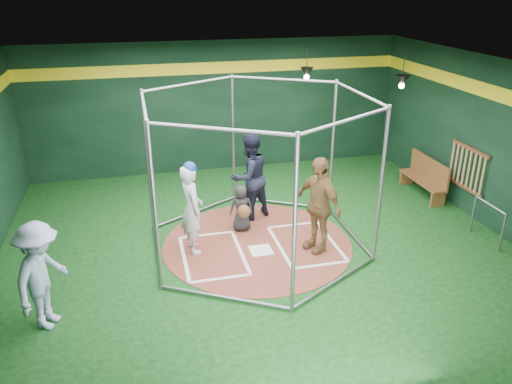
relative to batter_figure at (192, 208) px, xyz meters
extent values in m
cube|color=#0B340E|center=(1.28, -0.05, -0.94)|extent=(10.00, 9.00, 0.02)
cube|color=black|center=(1.28, -0.05, 2.57)|extent=(10.00, 9.00, 0.02)
cube|color=black|center=(1.28, 4.45, 0.82)|extent=(10.00, 0.10, 3.50)
cube|color=black|center=(1.28, -4.55, 0.82)|extent=(10.00, 0.10, 3.50)
cube|color=black|center=(6.28, -0.05, 0.82)|extent=(0.10, 9.00, 3.50)
cube|color=yellow|center=(1.28, 4.42, 1.87)|extent=(10.00, 0.01, 0.30)
cube|color=yellow|center=(6.25, -0.05, 1.87)|extent=(0.01, 9.00, 0.30)
cylinder|color=brown|center=(1.28, -0.05, -0.92)|extent=(3.80, 3.80, 0.01)
cube|color=white|center=(1.28, -0.35, -0.91)|extent=(0.43, 0.43, 0.01)
cube|color=white|center=(0.33, 0.55, -0.91)|extent=(1.10, 0.07, 0.01)
cube|color=white|center=(0.33, -1.15, -0.91)|extent=(1.10, 0.07, 0.01)
cube|color=white|center=(-0.22, -0.30, -0.91)|extent=(0.07, 1.70, 0.01)
cube|color=white|center=(0.88, -0.30, -0.91)|extent=(0.07, 1.70, 0.01)
cube|color=white|center=(2.23, 0.55, -0.91)|extent=(1.10, 0.07, 0.01)
cube|color=white|center=(2.23, -1.15, -0.91)|extent=(1.10, 0.07, 0.01)
cube|color=white|center=(1.68, -0.30, -0.91)|extent=(0.07, 1.70, 0.01)
cube|color=white|center=(2.78, -0.30, -0.91)|extent=(0.07, 1.70, 0.01)
cylinder|color=gray|center=(3.27, 1.10, 0.57)|extent=(0.07, 0.07, 3.00)
cylinder|color=gray|center=(1.28, 2.25, 0.57)|extent=(0.07, 0.07, 3.00)
cylinder|color=gray|center=(-0.72, 1.10, 0.57)|extent=(0.07, 0.07, 3.00)
cylinder|color=gray|center=(-0.72, -1.20, 0.57)|extent=(0.07, 0.07, 3.00)
cylinder|color=gray|center=(1.28, -2.35, 0.57)|extent=(0.07, 0.07, 3.00)
cylinder|color=gray|center=(3.27, -1.20, 0.57)|extent=(0.07, 0.07, 3.00)
cylinder|color=gray|center=(2.27, 1.67, 2.02)|extent=(2.02, 1.20, 0.06)
cylinder|color=gray|center=(2.27, 1.67, -0.88)|extent=(2.02, 1.20, 0.06)
cylinder|color=gray|center=(0.28, 1.67, 2.02)|extent=(2.02, 1.20, 0.06)
cylinder|color=gray|center=(0.28, 1.67, -0.88)|extent=(2.02, 1.20, 0.06)
cylinder|color=gray|center=(-0.72, -0.05, 2.02)|extent=(0.06, 2.30, 0.06)
cylinder|color=gray|center=(-0.72, -0.05, -0.88)|extent=(0.06, 2.30, 0.06)
cylinder|color=gray|center=(0.28, -1.78, 2.02)|extent=(2.02, 1.20, 0.06)
cylinder|color=gray|center=(0.28, -1.78, -0.88)|extent=(2.02, 1.20, 0.06)
cylinder|color=gray|center=(2.27, -1.78, 2.02)|extent=(2.02, 1.20, 0.06)
cylinder|color=gray|center=(2.27, -1.78, -0.88)|extent=(2.02, 1.20, 0.06)
cylinder|color=gray|center=(3.27, -0.05, 2.02)|extent=(0.06, 2.30, 0.06)
cylinder|color=gray|center=(3.27, -0.05, -0.88)|extent=(0.06, 2.30, 0.06)
cube|color=brown|center=(6.22, 0.35, 0.57)|extent=(0.05, 1.25, 0.08)
cube|color=brown|center=(6.22, 0.35, -0.33)|extent=(0.05, 1.25, 0.08)
cylinder|color=tan|center=(6.20, -0.20, 0.12)|extent=(0.06, 0.06, 0.85)
cylinder|color=tan|center=(6.20, -0.05, 0.12)|extent=(0.06, 0.06, 0.85)
cylinder|color=tan|center=(6.20, 0.11, 0.12)|extent=(0.06, 0.06, 0.85)
cylinder|color=tan|center=(6.20, 0.27, 0.12)|extent=(0.06, 0.06, 0.85)
cylinder|color=tan|center=(6.20, 0.43, 0.12)|extent=(0.06, 0.06, 0.85)
cylinder|color=tan|center=(6.20, 0.58, 0.12)|extent=(0.06, 0.06, 0.85)
cylinder|color=tan|center=(6.20, 0.74, 0.12)|extent=(0.06, 0.06, 0.85)
cylinder|color=tan|center=(6.20, 0.90, 0.12)|extent=(0.06, 0.06, 0.85)
cone|color=black|center=(3.48, 3.55, 1.82)|extent=(0.34, 0.34, 0.22)
sphere|color=#FFD899|center=(3.48, 3.55, 1.69)|extent=(0.14, 0.14, 0.14)
cylinder|color=black|center=(3.48, 3.55, 2.17)|extent=(0.02, 0.02, 0.70)
cone|color=black|center=(5.28, 1.95, 1.82)|extent=(0.34, 0.34, 0.22)
sphere|color=#FFD899|center=(5.28, 1.95, 1.69)|extent=(0.14, 0.14, 0.14)
cylinder|color=black|center=(5.28, 1.95, 2.17)|extent=(0.02, 0.02, 0.70)
imported|color=silver|center=(0.00, 0.00, -0.03)|extent=(0.52, 0.70, 1.77)
sphere|color=navy|center=(0.00, 0.00, 0.80)|extent=(0.26, 0.26, 0.26)
imported|color=#AA8248|center=(2.36, -0.53, 0.04)|extent=(0.87, 1.21, 1.91)
imported|color=black|center=(1.10, 0.62, -0.41)|extent=(0.52, 0.37, 1.00)
sphere|color=brown|center=(1.10, 0.37, -0.38)|extent=(0.28, 0.28, 0.28)
imported|color=black|center=(1.41, 1.19, 0.05)|extent=(1.16, 1.06, 1.93)
imported|color=#A5BADB|center=(-2.46, -1.74, -0.06)|extent=(1.04, 1.29, 1.74)
cube|color=brown|center=(5.83, 1.41, -0.55)|extent=(0.38, 1.61, 0.05)
cube|color=brown|center=(5.98, 1.41, -0.26)|extent=(0.05, 1.61, 0.54)
cube|color=brown|center=(5.83, 0.69, -0.75)|extent=(0.36, 0.07, 0.36)
cube|color=brown|center=(5.83, 2.12, -0.75)|extent=(0.36, 0.07, 0.36)
cylinder|color=gray|center=(5.83, -1.48, -0.52)|extent=(0.05, 0.05, 0.81)
cylinder|color=gray|center=(5.83, -0.58, -0.52)|extent=(0.05, 0.05, 0.81)
cylinder|color=gray|center=(5.83, -1.03, -0.13)|extent=(0.05, 0.90, 0.05)
camera|label=1|loc=(-0.87, -8.64, 4.02)|focal=35.00mm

